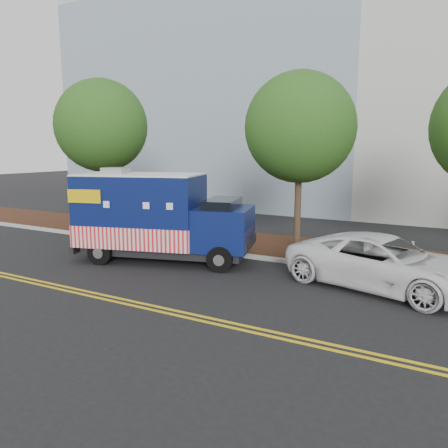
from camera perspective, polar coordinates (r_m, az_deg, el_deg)
The scene contains 10 objects.
ground at distance 15.75m, azimuth -1.14°, elevation -5.28°, with size 120.00×120.00×0.00m, color black.
curb at distance 16.91m, azimuth 1.25°, elevation -3.96°, with size 120.00×0.18×0.15m, color #9E9E99.
mulch_strip at distance 18.75m, azimuth 4.27°, elevation -2.62°, with size 120.00×4.00×0.15m, color black.
centerline_near at distance 12.28m, azimuth -11.83°, elevation -9.86°, with size 120.00×0.10×0.01m, color gold.
centerline_far at distance 12.11m, azimuth -12.62°, elevation -10.18°, with size 120.00×0.10×0.01m, color gold.
tree_a at distance 22.26m, azimuth -15.72°, elevation 12.23°, with size 4.40×4.40×7.40m.
tree_b at distance 17.37m, azimuth 9.89°, elevation 12.29°, with size 4.25×4.25×7.03m.
sign_post at distance 18.60m, azimuth -5.77°, elevation 0.79°, with size 0.06×0.06×2.40m, color #473828.
food_truck at distance 16.26m, azimuth -8.89°, elevation 0.66°, with size 6.87×4.05×3.42m.
white_car at distance 13.73m, azimuth 20.11°, elevation -4.75°, with size 2.61×5.65×1.57m, color white.
Camera 1 is at (7.68, -13.12, 4.09)m, focal length 35.00 mm.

